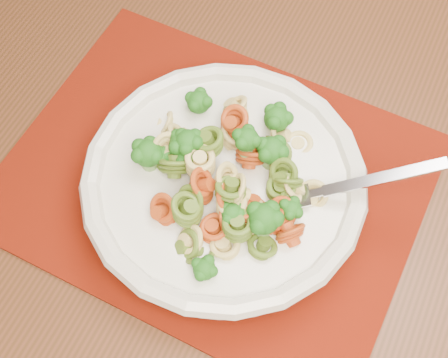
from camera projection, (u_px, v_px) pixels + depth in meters
The scene contains 5 objects.
dining_table at pixel (213, 104), 0.81m from camera, with size 1.34×0.94×0.73m.
placemat at pixel (214, 180), 0.63m from camera, with size 0.41×0.32×0.00m, color #641004.
pasta_bowl at pixel (224, 184), 0.59m from camera, with size 0.27×0.27×0.05m.
pasta_broccoli_heap at pixel (224, 176), 0.58m from camera, with size 0.23×0.23×0.06m, color tan, non-canonical shape.
fork at pixel (296, 198), 0.57m from camera, with size 0.19×0.02×0.01m, color silver, non-canonical shape.
Camera 1 is at (-0.17, -0.11, 1.28)m, focal length 50.00 mm.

